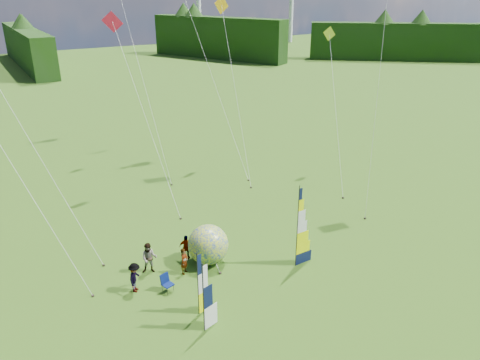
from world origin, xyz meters
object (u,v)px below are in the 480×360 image
spectator_b (149,258)px  camp_chair (168,283)px  spectator_a (184,261)px  spectator_c (135,277)px  spectator_d (187,247)px  feather_banner_main (297,228)px  side_banner_far (203,299)px  kite_whale (211,66)px  side_banner_left (198,286)px  bol_inflatable (208,245)px

spectator_b → camp_chair: (0.15, -2.23, -0.41)m
spectator_a → spectator_c: size_ratio=0.93×
spectator_d → feather_banner_main: bearing=-175.3°
spectator_b → spectator_c: (-1.30, -1.30, -0.08)m
side_banner_far → spectator_a: 5.11m
spectator_c → kite_whale: (12.99, 15.75, 7.82)m
spectator_a → camp_chair: spectator_a is taller
camp_chair → spectator_d: bearing=31.6°
side_banner_left → spectator_a: bearing=62.0°
camp_chair → kite_whale: 21.86m
side_banner_far → spectator_a: (1.21, 4.86, -1.00)m
side_banner_far → spectator_b: size_ratio=1.94×
spectator_d → kite_whale: (9.30, 14.26, 7.88)m
side_banner_far → spectator_d: side_banner_far is taller
spectator_c → side_banner_left: bearing=-112.8°
feather_banner_main → camp_chair: bearing=166.8°
side_banner_left → camp_chair: side_banner_left is taller
bol_inflatable → spectator_c: bearing=-173.8°
side_banner_left → bol_inflatable: 4.74m
spectator_d → kite_whale: 18.76m
side_banner_left → bol_inflatable: size_ratio=1.42×
bol_inflatable → side_banner_far: bearing=-119.2°
side_banner_far → spectator_c: side_banner_far is taller
feather_banner_main → camp_chair: size_ratio=4.86×
feather_banner_main → camp_chair: feather_banner_main is taller
spectator_b → spectator_d: size_ratio=1.17×
spectator_a → spectator_d: (0.74, 1.29, -0.00)m
spectator_d → side_banner_left: bearing=113.8°
side_banner_left → spectator_c: (-2.05, 3.44, -0.84)m
side_banner_left → spectator_b: (-0.76, 4.74, -0.77)m
side_banner_left → side_banner_far: size_ratio=0.94×
bol_inflatable → spectator_a: bearing=-169.7°
feather_banner_main → spectator_b: bearing=151.9°
side_banner_left → spectator_b: 4.86m
side_banner_far → kite_whale: 24.29m
feather_banner_main → spectator_c: size_ratio=2.91×
feather_banner_main → spectator_d: 6.66m
spectator_c → camp_chair: 1.75m
side_banner_far → spectator_d: bearing=57.3°
side_banner_far → spectator_c: 5.06m
camp_chair → kite_whale: size_ratio=0.06×
bol_inflatable → spectator_a: (-1.68, -0.30, -0.40)m
camp_chair → bol_inflatable: bearing=8.7°
side_banner_left → feather_banner_main: bearing=-5.7°
camp_chair → kite_whale: bearing=39.7°
side_banner_far → bol_inflatable: side_banner_far is taller
bol_inflatable → spectator_b: bearing=166.6°
side_banner_left → kite_whale: 23.16m
spectator_b → camp_chair: spectator_b is taller
spectator_a → spectator_d: bearing=22.1°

